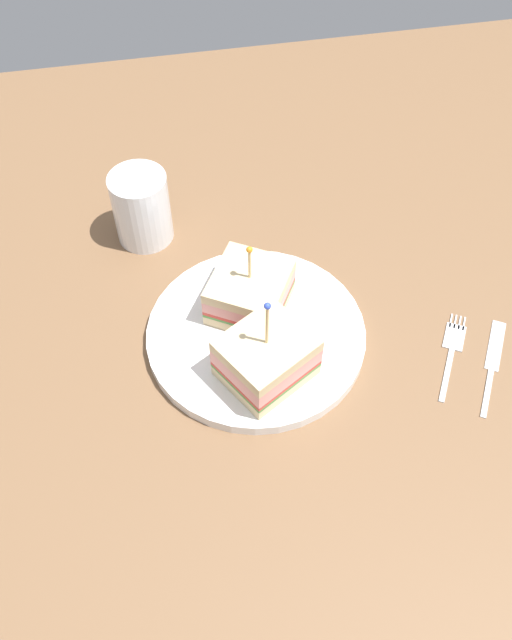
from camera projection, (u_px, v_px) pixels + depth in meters
ground_plane at (256, 343)px, 77.41cm from camera, size 117.85×117.85×2.00cm
plate at (256, 335)px, 76.06cm from camera, size 24.43×24.43×1.40cm
sandwich_half_front at (248, 292)px, 75.61cm from camera, size 11.22×11.39×9.70cm
sandwich_half_back at (262, 359)px, 69.81cm from camera, size 11.37×10.97×11.79cm
drink_glass at (142, 210)px, 83.10cm from camera, size 7.02×7.02×9.29cm
fork at (453, 347)px, 75.70cm from camera, size 6.99×11.10×0.35cm
knife at (493, 361)px, 74.55cm from camera, size 7.59×11.94×0.35cm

